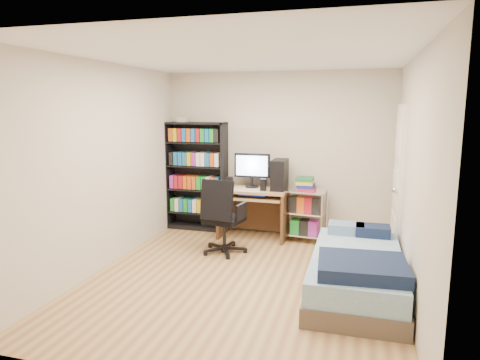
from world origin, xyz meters
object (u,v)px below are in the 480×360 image
(media_shelf, at_px, (197,175))
(office_chair, at_px, (223,230))
(bed, at_px, (357,271))
(computer_desk, at_px, (261,193))

(media_shelf, height_order, office_chair, media_shelf)
(office_chair, xyz_separation_m, bed, (1.76, -0.81, -0.09))
(media_shelf, xyz_separation_m, office_chair, (0.78, -1.04, -0.56))
(media_shelf, xyz_separation_m, bed, (2.54, -1.85, -0.65))
(media_shelf, relative_size, computer_desk, 1.41)
(bed, bearing_deg, office_chair, 155.33)
(computer_desk, height_order, office_chair, computer_desk)
(computer_desk, bearing_deg, bed, -49.15)
(bed, bearing_deg, computer_desk, 130.85)
(media_shelf, distance_m, office_chair, 1.41)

